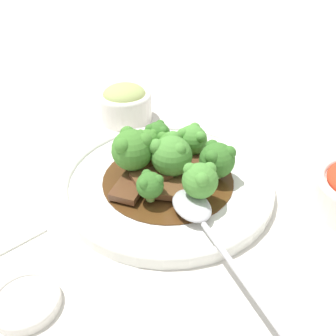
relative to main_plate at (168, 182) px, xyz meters
The scene contains 20 objects.
ground_plane 0.01m from the main_plate, ahead, with size 4.00×4.00×0.00m, color silver.
main_plate is the anchor object (origin of this frame).
beef_strip_0 0.04m from the main_plate, 27.66° to the right, with size 0.07×0.06×0.01m.
beef_strip_1 0.03m from the main_plate, 102.58° to the right, with size 0.04×0.06×0.01m.
beef_strip_2 0.04m from the main_plate, 28.87° to the left, with size 0.05×0.07×0.01m.
beef_strip_3 0.04m from the main_plate, 76.81° to the left, with size 0.06×0.06×0.01m.
beef_strip_4 0.06m from the main_plate, 103.53° to the right, with size 0.06×0.07×0.01m.
broccoli_floret_0 0.07m from the main_plate, 104.33° to the left, with size 0.04×0.04×0.05m.
broccoli_floret_1 0.06m from the main_plate, 68.05° to the right, with size 0.03×0.03×0.04m.
broccoli_floret_2 0.05m from the main_plate, 131.68° to the left, with size 0.04×0.04×0.05m.
broccoli_floret_3 0.04m from the main_plate, 126.34° to the left, with size 0.05×0.05×0.06m.
broccoli_floret_4 0.07m from the main_plate, 145.06° to the right, with size 0.06×0.06×0.06m.
broccoli_floret_5 0.08m from the main_plate, ahead, with size 0.04×0.04×0.05m.
broccoli_floret_6 0.08m from the main_plate, 150.45° to the left, with size 0.04×0.04×0.05m.
broccoli_floret_7 0.07m from the main_plate, 48.89° to the left, with size 0.05×0.05×0.05m.
broccoli_floret_8 0.07m from the main_plate, 169.14° to the left, with size 0.04×0.04×0.04m.
serving_spoon 0.09m from the main_plate, 19.22° to the right, with size 0.23×0.10×0.01m.
side_bowl_appetizer 0.21m from the main_plate, 158.04° to the left, with size 0.09×0.09×0.06m.
sauce_dish 0.23m from the main_plate, 79.80° to the right, with size 0.07×0.07×0.01m.
paper_napkin 0.22m from the main_plate, 114.21° to the right, with size 0.10×0.07×0.01m.
Camera 1 is at (0.31, -0.29, 0.34)m, focal length 42.00 mm.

